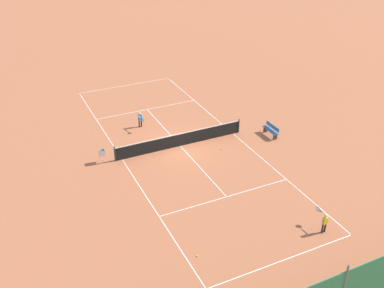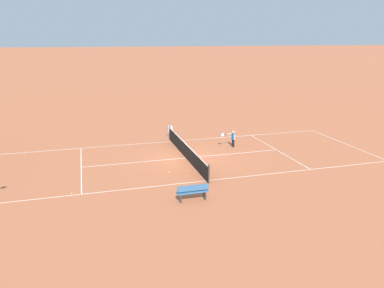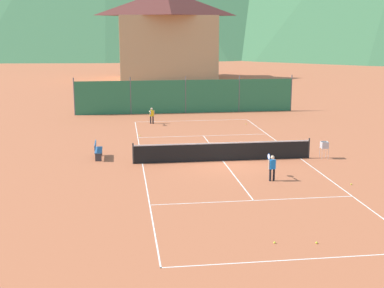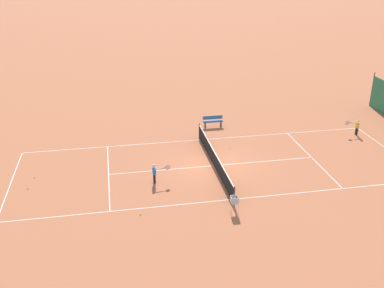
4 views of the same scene
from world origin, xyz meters
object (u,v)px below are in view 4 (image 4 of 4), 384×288
tennis_ball_service_box (35,177)px  courtside_bench (213,121)px  tennis_ball_alley_left (294,133)px  tennis_ball_near_corner (140,215)px  tennis_ball_alley_right (213,149)px  tennis_ball_by_net_right (222,137)px  player_near_baseline (155,172)px  tennis_ball_far_corner (230,148)px  tennis_net (214,158)px  player_far_service (357,126)px  tennis_ball_by_net_left (28,189)px  ball_hopper (235,201)px

tennis_ball_service_box → courtside_bench: courtside_bench is taller
tennis_ball_alley_left → tennis_ball_near_corner: same height
tennis_ball_alley_right → tennis_ball_by_net_right: bearing=148.7°
player_near_baseline → tennis_ball_alley_right: size_ratio=17.59×
player_near_baseline → tennis_ball_far_corner: size_ratio=17.59×
player_near_baseline → tennis_ball_by_net_right: size_ratio=17.59×
tennis_net → player_far_service: (-2.95, 11.07, 0.16)m
tennis_ball_near_corner → courtside_bench: courtside_bench is taller
player_far_service → tennis_ball_near_corner: (7.67, -15.97, -0.63)m
tennis_ball_by_net_right → tennis_ball_near_corner: bearing=-36.0°
tennis_ball_service_box → player_near_baseline: bearing=74.8°
player_near_baseline → tennis_ball_by_net_left: (-0.56, -7.06, -0.65)m
tennis_ball_by_net_left → player_far_service: bearing=100.0°
tennis_ball_far_corner → tennis_ball_alley_right: 1.15m
player_near_baseline → tennis_ball_by_net_right: 7.77m
tennis_ball_near_corner → tennis_ball_service_box: bearing=-131.6°
player_far_service → tennis_ball_service_box: 21.88m
tennis_ball_by_net_right → tennis_net: bearing=-20.4°
tennis_ball_service_box → tennis_ball_near_corner: 7.69m
tennis_net → courtside_bench: (-6.34, 1.39, -0.05)m
tennis_ball_by_net_left → ball_hopper: bearing=67.7°
tennis_net → ball_hopper: bearing=-2.0°
courtside_bench → player_far_service: bearing=70.7°
tennis_ball_alley_left → courtside_bench: 5.98m
player_far_service → player_near_baseline: player_near_baseline is taller
ball_hopper → courtside_bench: (-11.63, 1.58, -0.20)m
courtside_bench → tennis_net: bearing=-12.4°
tennis_ball_alley_right → ball_hopper: size_ratio=0.07×
tennis_ball_alley_left → tennis_ball_alley_right: 6.57m
player_near_baseline → ball_hopper: 5.23m
tennis_ball_by_net_right → tennis_ball_alley_right: 2.05m
tennis_ball_by_net_left → courtside_bench: 14.24m
tennis_ball_near_corner → tennis_ball_by_net_right: bearing=144.0°
tennis_ball_by_net_right → ball_hopper: size_ratio=0.07×
courtside_bench → tennis_ball_by_net_left: bearing=-59.3°
tennis_net → tennis_ball_alley_left: bearing=119.9°
tennis_ball_far_corner → courtside_bench: bearing=-176.8°
player_far_service → tennis_ball_far_corner: bearing=-86.0°
tennis_ball_near_corner → player_far_service: bearing=115.7°
tennis_net → courtside_bench: 6.50m
tennis_net → tennis_ball_far_corner: size_ratio=139.09×
tennis_ball_near_corner → ball_hopper: size_ratio=0.07×
tennis_ball_by_net_right → ball_hopper: bearing=-10.4°
tennis_ball_near_corner → tennis_net: bearing=134.0°
tennis_ball_service_box → tennis_ball_alley_left: same height
tennis_ball_far_corner → tennis_ball_by_net_right: same height
ball_hopper → player_near_baseline: bearing=-136.7°
tennis_net → player_far_service: size_ratio=8.13×
tennis_ball_alley_right → tennis_ball_by_net_left: 11.79m
tennis_ball_by_net_right → ball_hopper: (9.44, -1.73, 0.62)m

